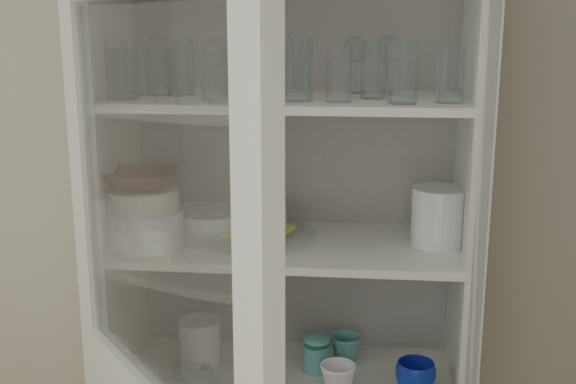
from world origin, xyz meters
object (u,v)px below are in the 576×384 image
Objects in this scene: goblet_2 at (355,62)px; terracotta_bowl at (141,179)px; plate_stack_front at (144,228)px; mug_white at (338,380)px; pantry_cabinet at (290,337)px; measuring_cups at (189,368)px; cream_bowl at (142,199)px; mug_teal at (346,349)px; white_ramekin at (260,218)px; glass_platter at (260,236)px; yellow_trivet at (260,231)px; mug_blue at (415,377)px; goblet_1 at (280,60)px; goblet_3 at (389,62)px; grey_bowl_stack at (439,217)px; white_canister at (200,343)px; plate_stack_back at (211,218)px; teal_jar at (317,355)px; goblet_0 at (230,64)px.

goblet_2 reaches higher than terracotta_bowl.
plate_stack_front is at bearing -161.96° from goblet_2.
terracotta_bowl reaches higher than mug_white.
pantry_cabinet is 0.31m from measuring_cups.
cream_bowl is 0.75m from mug_teal.
terracotta_bowl is at bearing -173.93° from mug_teal.
goblet_2 is at bearing 20.97° from white_ramekin.
glass_platter is 2.04× the size of yellow_trivet.
terracotta_bowl is at bearing 162.22° from mug_blue.
goblet_1 reaches higher than mug_teal.
goblet_3 is at bearing 14.10° from white_ramekin.
grey_bowl_stack is 0.79m from white_canister.
mug_teal is (-0.24, 0.07, -0.44)m from grey_bowl_stack.
glass_platter is (0.31, 0.09, -0.18)m from terracotta_bowl.
measuring_cups is at bearing -161.86° from goblet_2.
goblet_2 is at bearing 117.73° from mug_blue.
yellow_trivet is 0.04m from white_ramekin.
yellow_trivet is 1.06× the size of white_canister.
plate_stack_back is (-0.24, 0.04, 0.35)m from pantry_cabinet.
goblet_1 reaches higher than grey_bowl_stack.
plate_stack_front is at bearing -164.47° from yellow_trivet.
goblet_3 is 0.68m from plate_stack_back.
terracotta_bowl is 1.34× the size of yellow_trivet.
plate_stack_front is (-0.36, -0.16, -0.44)m from goblet_1.
pantry_cabinet is 13.12× the size of grey_bowl_stack.
plate_stack_back is 0.59m from mug_white.
yellow_trivet is 1.58× the size of teal_jar.
goblet_1 is at bearing -177.44° from goblet_3.
white_canister is at bearing 153.81° from mug_blue.
white_canister is at bearing 71.00° from measuring_cups.
yellow_trivet is (0.31, 0.09, -0.03)m from plate_stack_front.
teal_jar is at bearing 11.52° from terracotta_bowl.
yellow_trivet is at bearing 179.27° from grey_bowl_stack.
white_ramekin reaches higher than mug_blue.
goblet_3 reaches higher than goblet_0.
pantry_cabinet is at bearing 20.49° from cream_bowl.
goblet_2 reaches higher than mug_white.
measuring_cups is at bearing -165.55° from yellow_trivet.
plate_stack_front is at bearing -174.34° from grey_bowl_stack.
measuring_cups is (0.10, 0.03, -0.51)m from cream_bowl.
goblet_1 is 1.95× the size of mug_teal.
cream_bowl reaches higher than mug_white.
plate_stack_back is at bearing 170.78° from pantry_cabinet.
mug_white is at bearing -96.80° from goblet_2.
grey_bowl_stack is 0.51m from mug_teal.
glass_platter is 0.01m from yellow_trivet.
plate_stack_back is at bearing 148.48° from white_ramekin.
pantry_cabinet is 0.83m from goblet_2.
yellow_trivet is (0.09, -0.07, -0.46)m from goblet_0.
goblet_2 reaches higher than teal_jar.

